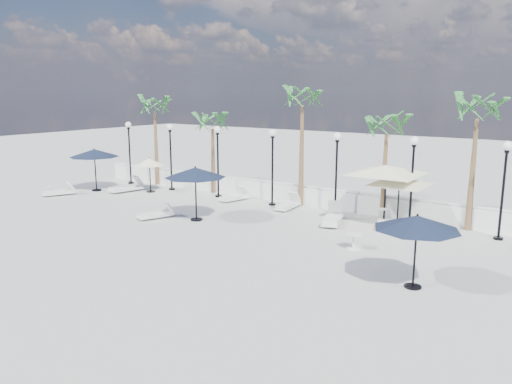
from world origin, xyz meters
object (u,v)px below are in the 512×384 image
Objects in this scene: parasol_navy_right at (417,223)px; parasol_cream_sq_b at (400,177)px; lounger_5 at (384,222)px; lounger_0 at (58,192)px; parasol_navy_left at (94,153)px; parasol_navy_mid at (195,173)px; lounger_6 at (333,218)px; parasol_cream_sq_a at (387,165)px; lounger_1 at (126,187)px; lounger_4 at (288,205)px; lounger_3 at (234,197)px; parasol_cream_small at (149,162)px; lounger_2 at (156,214)px.

parasol_cream_sq_b is (-2.71, 6.43, 0.15)m from parasol_navy_right.
lounger_5 is 0.71× the size of parasol_navy_right.
lounger_0 is 2.92m from parasol_navy_left.
parasol_navy_left is 9.43m from parasol_navy_mid.
parasol_cream_sq_a is at bearing 16.00° from lounger_6.
lounger_4 is at bearing 21.66° from lounger_1.
parasol_navy_right is 0.55× the size of parasol_cream_sq_b.
lounger_0 reaches higher than lounger_5.
lounger_1 reaches higher than lounger_3.
parasol_cream_small reaches higher than lounger_1.
lounger_3 is 0.90× the size of parasol_cream_small.
parasol_cream_sq_a reaches higher than parasol_navy_right.
parasol_cream_sq_a is at bearing 3.64° from parasol_cream_small.
lounger_0 is 0.65× the size of parasol_navy_left.
parasol_navy_right is 0.44× the size of parasol_cream_sq_a.
parasol_navy_left is 16.57m from parasol_cream_sq_a.
parasol_cream_sq_b is at bearing 7.95° from parasol_navy_left.
parasol_navy_mid is 10.69m from parasol_navy_right.
lounger_3 is 6.43m from lounger_6.
lounger_4 is 1.02× the size of lounger_5.
parasol_cream_small is (1.18, 0.75, 1.45)m from lounger_1.
parasol_navy_left is 3.28m from parasol_cream_small.
lounger_3 is at bearing 151.18° from lounger_6.
parasol_navy_right reaches higher than lounger_2.
lounger_6 is at bearing -1.83° from parasol_cream_small.
lounger_4 is at bearing 45.19° from lounger_0.
lounger_1 is 0.38× the size of parasol_cream_sq_a.
parasol_navy_right is (8.18, -6.45, 1.74)m from lounger_4.
lounger_5 is 8.42m from parasol_navy_mid.
parasol_navy_left is (0.60, 2.08, 1.96)m from lounger_0.
lounger_1 is 6.74m from lounger_3.
lounger_0 is 0.73× the size of parasol_navy_right.
lounger_3 is 0.66× the size of parasol_navy_mid.
lounger_4 is 0.82× the size of lounger_6.
parasol_navy_left reaches higher than lounger_2.
lounger_2 is 0.96× the size of lounger_3.
lounger_0 is 1.00× the size of lounger_3.
lounger_6 is (7.02, 3.75, 0.05)m from lounger_2.
lounger_4 is at bearing 179.77° from parasol_cream_sq_a.
lounger_0 is 9.90m from lounger_3.
lounger_0 is 20.47m from parasol_navy_right.
parasol_cream_sq_a is (4.87, -0.02, 2.35)m from lounger_4.
lounger_6 is 14.71m from parasol_navy_left.
lounger_4 is (9.83, 1.63, -0.04)m from lounger_1.
lounger_6 is 0.48× the size of parasol_cream_sq_b.
parasol_navy_mid is at bearing -27.36° from parasol_cream_small.
parasol_cream_small is (-8.65, -0.88, 1.49)m from lounger_4.
parasol_navy_left is (-8.23, -2.39, 1.97)m from lounger_3.
lounger_1 is 12.85m from lounger_6.
lounger_4 is at bearing 61.58° from parasol_navy_mid.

